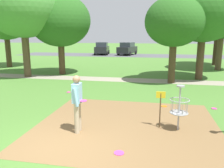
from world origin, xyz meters
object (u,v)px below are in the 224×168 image
Objects in this scene: parked_car_center_left at (127,49)px; tree_mid_left at (23,6)px; frisbee_by_tee at (119,153)px; tree_far_center at (223,13)px; parked_car_leftmost at (102,48)px; frisbee_far_right at (214,108)px; tree_far_left at (204,11)px; disc_golf_basket at (177,106)px; player_foreground_watching at (77,101)px; tree_near_right at (5,17)px; frisbee_near_basket at (164,106)px; tree_mid_right at (60,21)px; tree_mid_center at (174,22)px; tree_near_left at (219,17)px; frisbee_far_left at (69,92)px.

tree_mid_left is at bearing -103.31° from parked_car_center_left.
frisbee_by_tee is at bearing -49.42° from tree_mid_left.
parked_car_leftmost is (-13.11, 13.61, -3.65)m from tree_far_center.
tree_far_left is at bearing 85.65° from frisbee_far_right.
disc_golf_basket is 28.31m from parked_car_leftmost.
player_foreground_watching is 17.02m from tree_near_right.
disc_golf_basket is 0.21× the size of tree_far_center.
player_foreground_watching is 7.32× the size of frisbee_near_basket.
tree_mid_right is at bearing 115.40° from player_foreground_watching.
disc_golf_basket is at bearing 49.89° from frisbee_by_tee.
tree_mid_left is (-11.11, 5.20, 4.71)m from frisbee_far_right.
tree_far_left is at bearing -59.25° from parked_car_leftmost.
tree_far_left is at bearing 71.00° from frisbee_by_tee.
tree_mid_center is at bearing -12.94° from tree_mid_right.
tree_near_left is at bearing 70.57° from tree_far_left.
frisbee_far_right is at bearing -75.18° from parked_car_center_left.
tree_mid_center is 2.48m from tree_far_left.
frisbee_near_basket is at bearing -35.13° from tree_near_right.
player_foreground_watching is 8.96m from tree_mid_center.
frisbee_far_right is 0.04× the size of tree_mid_right.
frisbee_far_left is 16.77m from tree_near_left.
tree_mid_center is (1.77, 9.00, 3.57)m from frisbee_by_tee.
player_foreground_watching is at bearing -64.60° from tree_mid_right.
parked_car_center_left is (-4.86, 26.99, 0.17)m from disc_golf_basket.
tree_mid_right is 0.87× the size of tree_far_center.
tree_mid_left is (-7.98, 9.32, 4.71)m from frisbee_by_tee.
frisbee_by_tee is at bearing -75.89° from parked_car_leftmost.
tree_far_center is (2.77, 10.96, 4.56)m from frisbee_far_right.
tree_mid_left is at bearing -157.46° from tree_far_center.
tree_mid_left is 1.56× the size of parked_car_leftmost.
frisbee_near_basket is at bearing -79.49° from parked_car_center_left.
frisbee_near_basket is (-0.28, 2.29, -0.74)m from disc_golf_basket.
tree_far_center is (2.29, 4.58, 0.27)m from tree_far_left.
player_foreground_watching is at bearing -85.91° from parked_car_center_left.
tree_mid_right is (-12.42, -7.55, -0.67)m from tree_near_left.
tree_near_right reaches higher than frisbee_far_right.
tree_near_left is 0.94× the size of tree_far_center.
tree_mid_center is (0.57, 4.95, 3.57)m from frisbee_near_basket.
frisbee_by_tee is 0.04× the size of tree_far_left.
frisbee_by_tee is 0.04× the size of tree_far_center.
tree_far_left reaches higher than disc_golf_basket.
parked_car_leftmost is at bearing 93.77° from tree_mid_right.
tree_mid_left is (-9.46, 7.56, 3.96)m from disc_golf_basket.
tree_far_center is at bearing 63.47° from tree_far_left.
tree_near_right is at bearing 156.16° from tree_mid_right.
frisbee_by_tee is 6.55m from frisbee_far_left.
tree_mid_center is at bearing 68.29° from player_foreground_watching.
tree_mid_right reaches higher than player_foreground_watching.
frisbee_far_right is at bearing 55.13° from disc_golf_basket.
frisbee_far_left is (-4.96, 3.79, -0.74)m from disc_golf_basket.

